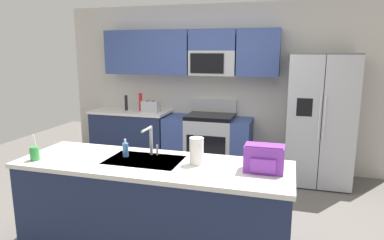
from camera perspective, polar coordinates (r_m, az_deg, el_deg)
The scene contains 14 objects.
ground_plane at distance 3.99m, azimuth -2.41°, elevation -16.66°, with size 9.00×9.00×0.00m, color #66605B.
kitchen_wall_unit at distance 5.58m, azimuth 2.93°, elevation 7.26°, with size 5.20×0.43×2.60m.
back_counter at distance 5.91m, azimuth -10.00°, elevation -2.71°, with size 1.29×0.63×0.90m.
range_oven at distance 5.47m, azimuth 2.66°, elevation -3.77°, with size 1.36×0.61×1.10m.
refrigerator at distance 5.17m, azimuth 20.40°, elevation 0.09°, with size 0.90×0.76×1.85m.
island_counter at distance 3.28m, azimuth -6.44°, elevation -14.44°, with size 2.46×0.80×0.90m.
toaster at distance 5.60m, azimuth -6.88°, elevation 2.24°, with size 0.28×0.16×0.18m.
pepper_mill at distance 5.83m, azimuth -10.88°, elevation 2.83°, with size 0.05×0.05×0.25m, color black.
bottle_red at distance 5.74m, azimuth -8.55°, elevation 2.98°, with size 0.06×0.06×0.29m, color red.
sink_faucet at distance 3.26m, azimuth -6.91°, elevation -3.04°, with size 0.09×0.21×0.28m.
drink_cup_green at distance 3.44m, azimuth -24.67°, elevation -5.07°, with size 0.08×0.08×0.24m.
soap_dispenser at distance 3.29m, azimuth -10.99°, elevation -4.84°, with size 0.06×0.06×0.17m.
paper_towel_roll at distance 3.01m, azimuth 0.76°, elevation -5.17°, with size 0.12×0.12×0.24m, color white.
backpack at distance 2.89m, azimuth 11.90°, elevation -6.16°, with size 0.32×0.22×0.23m.
Camera 1 is at (1.13, -3.33, 1.88)m, focal length 32.10 mm.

